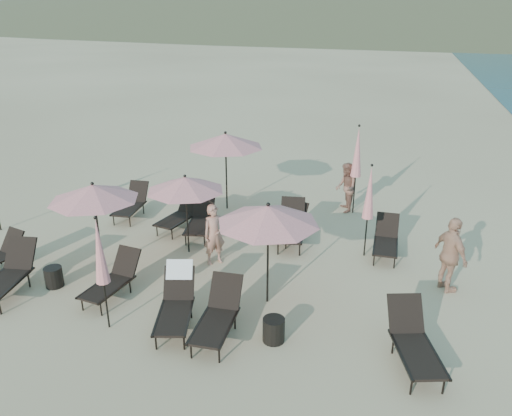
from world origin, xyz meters
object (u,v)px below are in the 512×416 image
(lounger_1, at_px, (8,273))
(side_table_1, at_px, (274,330))
(umbrella_open_0, at_px, (93,193))
(umbrella_closed_0, at_px, (100,252))
(side_table_0, at_px, (54,277))
(beachgoer_b, at_px, (346,188))
(beachgoer_a, at_px, (214,234))
(umbrella_closed_1, at_px, (369,193))
(lounger_6, at_px, (132,203))
(beachgoer_c, at_px, (451,255))
(umbrella_open_2, at_px, (268,215))
(lounger_3, at_px, (176,300))
(umbrella_open_1, at_px, (185,184))
(lounger_5, at_px, (414,341))
(umbrella_closed_3, at_px, (357,152))
(lounger_4, at_px, (218,315))
(lounger_8, at_px, (200,220))
(lounger_2, at_px, (113,279))
(lounger_7, at_px, (180,214))
(lounger_10, at_px, (291,225))
(umbrella_open_3, at_px, (226,141))
(lounger_9, at_px, (290,224))
(lounger_11, at_px, (386,239))

(lounger_1, relative_size, side_table_1, 3.89)
(umbrella_open_0, bearing_deg, umbrella_closed_0, -55.35)
(side_table_0, height_order, beachgoer_b, beachgoer_b)
(side_table_1, distance_m, beachgoer_b, 7.02)
(umbrella_open_0, distance_m, beachgoer_a, 2.98)
(umbrella_closed_1, xyz_separation_m, side_table_0, (-6.63, -3.49, -1.46))
(lounger_6, height_order, side_table_0, lounger_6)
(beachgoer_a, bearing_deg, beachgoer_c, -41.09)
(beachgoer_c, bearing_deg, lounger_1, 73.67)
(side_table_1, bearing_deg, umbrella_closed_1, 71.46)
(umbrella_open_2, bearing_deg, umbrella_closed_0, -147.43)
(umbrella_closed_1, xyz_separation_m, beachgoer_b, (-0.84, 2.92, -0.93))
(lounger_3, bearing_deg, umbrella_open_1, 93.36)
(umbrella_closed_1, height_order, beachgoer_a, umbrella_closed_1)
(lounger_5, height_order, umbrella_closed_1, umbrella_closed_1)
(umbrella_closed_3, distance_m, beachgoer_b, 1.18)
(umbrella_open_1, bearing_deg, lounger_4, -58.00)
(lounger_8, xyz_separation_m, side_table_1, (3.14, -4.14, -0.20))
(lounger_2, relative_size, lounger_7, 0.95)
(lounger_10, relative_size, side_table_1, 3.86)
(lounger_3, bearing_deg, lounger_6, 111.81)
(umbrella_open_3, relative_size, beachgoer_c, 1.42)
(lounger_7, bearing_deg, side_table_1, -37.14)
(umbrella_closed_3, relative_size, beachgoer_b, 1.79)
(lounger_6, height_order, beachgoer_c, beachgoer_c)
(lounger_1, relative_size, lounger_9, 1.19)
(lounger_7, distance_m, beachgoer_b, 5.10)
(lounger_11, distance_m, beachgoer_a, 4.36)
(beachgoer_a, bearing_deg, lounger_6, 105.37)
(lounger_2, height_order, lounger_5, lounger_5)
(lounger_8, distance_m, umbrella_open_0, 3.33)
(lounger_9, bearing_deg, umbrella_open_1, -131.82)
(umbrella_open_0, height_order, side_table_1, umbrella_open_0)
(lounger_8, relative_size, beachgoer_c, 0.97)
(lounger_8, height_order, umbrella_open_2, umbrella_open_2)
(lounger_1, distance_m, lounger_10, 6.90)
(side_table_1, height_order, beachgoer_c, beachgoer_c)
(lounger_11, distance_m, side_table_1, 4.68)
(umbrella_open_1, distance_m, umbrella_closed_3, 5.46)
(umbrella_open_3, bearing_deg, lounger_3, -80.10)
(umbrella_closed_0, distance_m, beachgoer_a, 3.43)
(lounger_7, bearing_deg, umbrella_open_0, -95.26)
(lounger_10, xyz_separation_m, umbrella_closed_1, (1.98, -0.30, 1.22))
(lounger_10, relative_size, side_table_0, 3.94)
(lounger_2, bearing_deg, lounger_10, 57.96)
(umbrella_closed_3, bearing_deg, umbrella_open_2, -102.53)
(umbrella_closed_1, distance_m, umbrella_closed_3, 2.93)
(side_table_0, bearing_deg, beachgoer_a, 33.77)
(lounger_5, xyz_separation_m, beachgoer_a, (-4.67, 2.59, 0.31))
(lounger_5, xyz_separation_m, umbrella_open_2, (-2.97, 1.23, 1.56))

